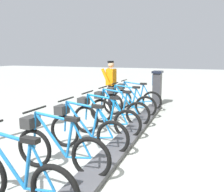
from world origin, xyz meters
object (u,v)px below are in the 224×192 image
(bike_docked_1, at_px, (127,102))
(worker_near_rack, at_px, (111,82))
(bike_docked_3, at_px, (103,117))
(bike_docked_5, at_px, (57,147))
(payment_kiosk, at_px, (157,87))
(bike_docked_6, at_px, (13,174))
(bike_docked_2, at_px, (116,109))
(bike_docked_4, at_px, (84,129))
(bike_docked_0, at_px, (135,97))

(bike_docked_1, distance_m, worker_near_rack, 1.40)
(bike_docked_3, bearing_deg, bike_docked_5, 90.00)
(payment_kiosk, xyz_separation_m, bike_docked_6, (0.57, 6.73, -0.24))
(bike_docked_2, distance_m, bike_docked_5, 2.83)
(payment_kiosk, xyz_separation_m, bike_docked_1, (0.57, 2.02, -0.24))
(bike_docked_1, relative_size, bike_docked_4, 1.00)
(bike_docked_1, height_order, bike_docked_4, same)
(bike_docked_4, bearing_deg, bike_docked_2, -90.00)
(bike_docked_0, bearing_deg, bike_docked_4, 90.00)
(bike_docked_6, height_order, worker_near_rack, worker_near_rack)
(bike_docked_3, height_order, bike_docked_5, same)
(bike_docked_2, xyz_separation_m, bike_docked_6, (0.00, 3.77, 0.00))
(bike_docked_1, bearing_deg, worker_near_rack, -47.51)
(payment_kiosk, relative_size, bike_docked_2, 0.74)
(bike_docked_0, bearing_deg, bike_docked_3, 90.00)
(bike_docked_4, bearing_deg, bike_docked_6, 90.00)
(payment_kiosk, bearing_deg, bike_docked_5, 84.36)
(bike_docked_0, distance_m, bike_docked_4, 3.77)
(bike_docked_1, bearing_deg, bike_docked_6, 90.00)
(bike_docked_1, xyz_separation_m, bike_docked_6, (0.00, 4.71, 0.00))
(bike_docked_4, distance_m, bike_docked_5, 0.94)
(bike_docked_3, xyz_separation_m, bike_docked_4, (0.00, 0.94, 0.00))
(worker_near_rack, bearing_deg, bike_docked_6, 98.89)
(bike_docked_0, bearing_deg, worker_near_rack, -1.82)
(bike_docked_3, bearing_deg, bike_docked_6, 90.00)
(bike_docked_3, bearing_deg, bike_docked_2, -90.00)
(bike_docked_2, height_order, worker_near_rack, worker_near_rack)
(bike_docked_0, xyz_separation_m, worker_near_rack, (0.89, -0.03, 0.48))
(bike_docked_6, bearing_deg, bike_docked_4, -90.00)
(worker_near_rack, bearing_deg, bike_docked_5, 100.62)
(payment_kiosk, bearing_deg, bike_docked_1, 74.20)
(bike_docked_4, bearing_deg, worker_near_rack, -76.82)
(bike_docked_0, relative_size, worker_near_rack, 1.04)
(bike_docked_0, bearing_deg, bike_docked_1, 90.00)
(bike_docked_5, xyz_separation_m, bike_docked_6, (0.00, 0.94, 0.00))
(bike_docked_3, xyz_separation_m, bike_docked_5, (0.00, 1.88, 0.00))
(bike_docked_5, bearing_deg, worker_near_rack, -79.38)
(bike_docked_4, bearing_deg, bike_docked_0, -90.00)
(bike_docked_1, distance_m, bike_docked_3, 1.88)
(bike_docked_0, bearing_deg, bike_docked_2, 90.00)
(bike_docked_2, relative_size, bike_docked_5, 1.00)
(worker_near_rack, bearing_deg, payment_kiosk, -144.31)
(bike_docked_5, height_order, bike_docked_6, same)
(bike_docked_4, xyz_separation_m, bike_docked_6, (0.00, 1.88, 0.00))
(payment_kiosk, relative_size, bike_docked_1, 0.74)
(bike_docked_1, bearing_deg, bike_docked_5, 90.00)
(payment_kiosk, relative_size, bike_docked_5, 0.74)
(payment_kiosk, height_order, bike_docked_0, payment_kiosk)
(bike_docked_4, bearing_deg, bike_docked_5, 90.00)
(bike_docked_2, bearing_deg, bike_docked_5, 90.00)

